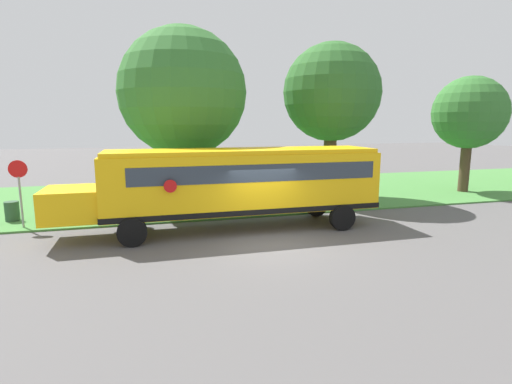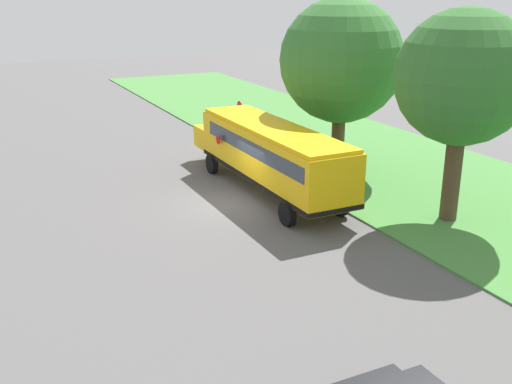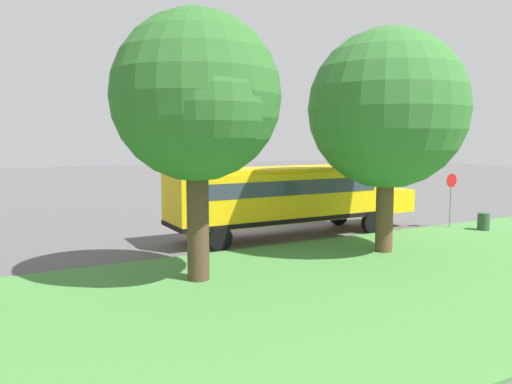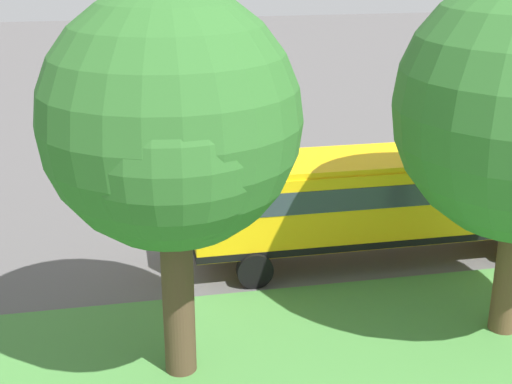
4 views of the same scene
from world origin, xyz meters
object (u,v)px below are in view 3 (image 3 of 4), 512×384
object	(u,v)px
school_bus	(288,195)
stop_sign	(451,194)
trash_bin	(484,222)
oak_tree_roadside_mid	(199,100)
oak_tree_beside_bus	(388,108)

from	to	relation	value
school_bus	stop_sign	bearing A→B (deg)	-105.40
stop_sign	trash_bin	bearing A→B (deg)	-150.97
oak_tree_roadside_mid	trash_bin	distance (m)	16.15
school_bus	oak_tree_beside_bus	size ratio (longest dim) A/B	1.44
oak_tree_beside_bus	stop_sign	world-z (taller)	oak_tree_beside_bus
school_bus	stop_sign	world-z (taller)	school_bus
oak_tree_beside_bus	stop_sign	size ratio (longest dim) A/B	3.14
school_bus	oak_tree_beside_bus	bearing A→B (deg)	-162.16
school_bus	trash_bin	bearing A→B (deg)	-111.97
trash_bin	oak_tree_roadside_mid	bearing A→B (deg)	95.60
oak_tree_beside_bus	trash_bin	bearing A→B (deg)	-81.20
trash_bin	oak_tree_beside_bus	bearing A→B (deg)	98.80
school_bus	trash_bin	size ratio (longest dim) A/B	13.80
oak_tree_beside_bus	trash_bin	world-z (taller)	oak_tree_beside_bus
stop_sign	oak_tree_roadside_mid	bearing A→B (deg)	101.08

